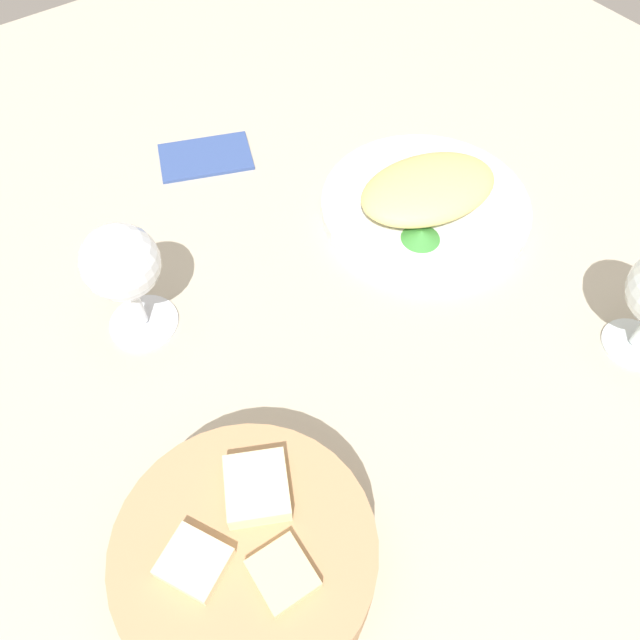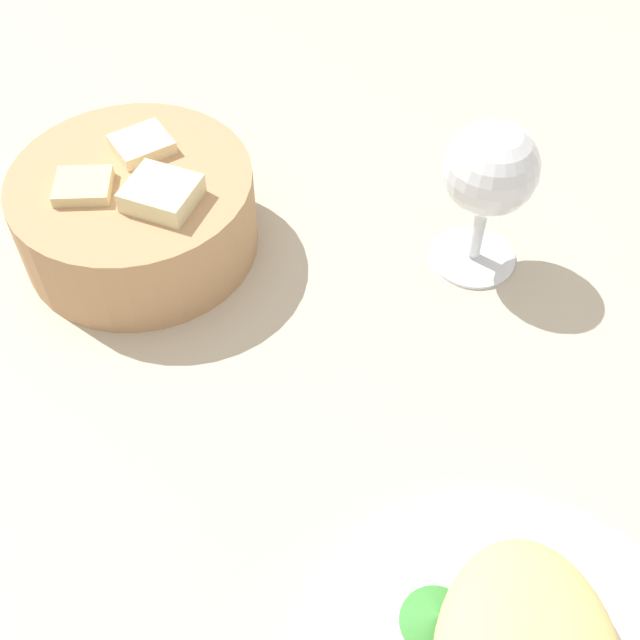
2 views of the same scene
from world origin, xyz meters
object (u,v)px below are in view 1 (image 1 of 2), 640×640
(folded_napkin, at_px, (205,155))
(plate, at_px, (425,206))
(bread_basket, at_px, (248,559))
(wine_glass_near, at_px, (123,268))

(folded_napkin, bearing_deg, plate, -32.93)
(plate, xyz_separation_m, folded_napkin, (0.16, -0.23, -0.00))
(bread_basket, distance_m, folded_napkin, 0.49)
(bread_basket, relative_size, wine_glass_near, 1.45)
(plate, height_order, wine_glass_near, wine_glass_near)
(wine_glass_near, xyz_separation_m, folded_napkin, (-0.17, -0.18, -0.08))
(plate, distance_m, folded_napkin, 0.27)
(wine_glass_near, relative_size, folded_napkin, 1.16)
(plate, bearing_deg, wine_glass_near, -7.81)
(bread_basket, bearing_deg, plate, -149.59)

